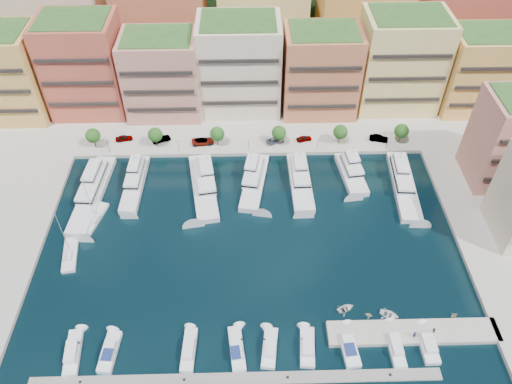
# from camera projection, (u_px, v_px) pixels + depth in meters

# --- Properties ---
(ground) EXTENTS (400.00, 400.00, 0.00)m
(ground) POSITION_uv_depth(u_px,v_px,m) (250.00, 245.00, 108.41)
(ground) COLOR black
(ground) RESTS_ON ground
(north_quay) EXTENTS (220.00, 64.00, 2.00)m
(north_quay) POSITION_uv_depth(u_px,v_px,m) (247.00, 88.00, 152.64)
(north_quay) COLOR #9E998E
(north_quay) RESTS_ON ground
(hillside) EXTENTS (240.00, 40.00, 58.00)m
(hillside) POSITION_uv_depth(u_px,v_px,m) (246.00, 18.00, 186.89)
(hillside) COLOR #193716
(hillside) RESTS_ON ground
(south_pontoon) EXTENTS (72.00, 2.20, 0.35)m
(south_pontoon) POSITION_uv_depth(u_px,v_px,m) (236.00, 379.00, 86.96)
(south_pontoon) COLOR gray
(south_pontoon) RESTS_ON ground
(finger_pier) EXTENTS (32.00, 5.00, 2.00)m
(finger_pier) POSITION_uv_depth(u_px,v_px,m) (412.00, 334.00, 93.24)
(finger_pier) COLOR #9E998E
(finger_pier) RESTS_ON ground
(apartment_0) EXTENTS (22.00, 16.50, 24.80)m
(apartment_0) POSITION_uv_depth(u_px,v_px,m) (1.00, 74.00, 133.59)
(apartment_0) COLOR #E1A252
(apartment_0) RESTS_ON north_quay
(apartment_1) EXTENTS (20.00, 16.50, 26.80)m
(apartment_1) POSITION_uv_depth(u_px,v_px,m) (84.00, 66.00, 134.71)
(apartment_1) COLOR #B5513C
(apartment_1) RESTS_ON north_quay
(apartment_2) EXTENTS (20.00, 15.50, 22.80)m
(apartment_2) POSITION_uv_depth(u_px,v_px,m) (162.00, 75.00, 135.05)
(apartment_2) COLOR tan
(apartment_2) RESTS_ON north_quay
(apartment_3) EXTENTS (22.00, 16.50, 25.80)m
(apartment_3) POSITION_uv_depth(u_px,v_px,m) (239.00, 65.00, 135.79)
(apartment_3) COLOR beige
(apartment_3) RESTS_ON north_quay
(apartment_4) EXTENTS (20.00, 15.50, 23.80)m
(apartment_4) POSITION_uv_depth(u_px,v_px,m) (320.00, 71.00, 135.45)
(apartment_4) COLOR #C27248
(apartment_4) RESTS_ON north_quay
(apartment_5) EXTENTS (22.00, 16.50, 26.80)m
(apartment_5) POSITION_uv_depth(u_px,v_px,m) (400.00, 62.00, 136.21)
(apartment_5) COLOR #EAD47C
(apartment_5) RESTS_ON north_quay
(apartment_6) EXTENTS (20.00, 15.50, 22.80)m
(apartment_6) POSITION_uv_depth(u_px,v_px,m) (480.00, 71.00, 136.57)
(apartment_6) COLOR #E1A252
(apartment_6) RESTS_ON north_quay
(backblock_0) EXTENTS (26.00, 18.00, 30.00)m
(backblock_0) POSITION_uv_depth(u_px,v_px,m) (62.00, 23.00, 149.03)
(backblock_0) COLOR beige
(backblock_0) RESTS_ON north_quay
(backblock_1) EXTENTS (26.00, 18.00, 30.00)m
(backblock_1) POSITION_uv_depth(u_px,v_px,m) (163.00, 22.00, 149.56)
(backblock_1) COLOR #C27248
(backblock_1) RESTS_ON north_quay
(backblock_2) EXTENTS (26.00, 18.00, 30.00)m
(backblock_2) POSITION_uv_depth(u_px,v_px,m) (262.00, 21.00, 150.08)
(backblock_2) COLOR #EAD47C
(backblock_2) RESTS_ON north_quay
(backblock_3) EXTENTS (26.00, 18.00, 30.00)m
(backblock_3) POSITION_uv_depth(u_px,v_px,m) (362.00, 19.00, 150.61)
(backblock_3) COLOR #E1A252
(backblock_3) RESTS_ON north_quay
(backblock_4) EXTENTS (26.00, 18.00, 30.00)m
(backblock_4) POSITION_uv_depth(u_px,v_px,m) (460.00, 18.00, 151.14)
(backblock_4) COLOR #B5513C
(backblock_4) RESTS_ON north_quay
(tree_0) EXTENTS (3.80, 3.80, 5.65)m
(tree_0) POSITION_uv_depth(u_px,v_px,m) (93.00, 136.00, 128.29)
(tree_0) COLOR #473323
(tree_0) RESTS_ON north_quay
(tree_1) EXTENTS (3.80, 3.80, 5.65)m
(tree_1) POSITION_uv_depth(u_px,v_px,m) (155.00, 135.00, 128.57)
(tree_1) COLOR #473323
(tree_1) RESTS_ON north_quay
(tree_2) EXTENTS (3.80, 3.80, 5.65)m
(tree_2) POSITION_uv_depth(u_px,v_px,m) (217.00, 134.00, 128.85)
(tree_2) COLOR #473323
(tree_2) RESTS_ON north_quay
(tree_3) EXTENTS (3.80, 3.80, 5.65)m
(tree_3) POSITION_uv_depth(u_px,v_px,m) (279.00, 133.00, 129.13)
(tree_3) COLOR #473323
(tree_3) RESTS_ON north_quay
(tree_4) EXTENTS (3.80, 3.80, 5.65)m
(tree_4) POSITION_uv_depth(u_px,v_px,m) (340.00, 132.00, 129.41)
(tree_4) COLOR #473323
(tree_4) RESTS_ON north_quay
(tree_5) EXTENTS (3.80, 3.80, 5.65)m
(tree_5) POSITION_uv_depth(u_px,v_px,m) (402.00, 131.00, 129.69)
(tree_5) COLOR #473323
(tree_5) RESTS_ON north_quay
(lamppost_0) EXTENTS (0.30, 0.30, 4.20)m
(lamppost_0) POSITION_uv_depth(u_px,v_px,m) (108.00, 144.00, 127.36)
(lamppost_0) COLOR black
(lamppost_0) RESTS_ON north_quay
(lamppost_1) EXTENTS (0.30, 0.30, 4.20)m
(lamppost_1) POSITION_uv_depth(u_px,v_px,m) (178.00, 143.00, 127.67)
(lamppost_1) COLOR black
(lamppost_1) RESTS_ON north_quay
(lamppost_2) EXTENTS (0.30, 0.30, 4.20)m
(lamppost_2) POSITION_uv_depth(u_px,v_px,m) (248.00, 142.00, 127.99)
(lamppost_2) COLOR black
(lamppost_2) RESTS_ON north_quay
(lamppost_3) EXTENTS (0.30, 0.30, 4.20)m
(lamppost_3) POSITION_uv_depth(u_px,v_px,m) (318.00, 141.00, 128.31)
(lamppost_3) COLOR black
(lamppost_3) RESTS_ON north_quay
(lamppost_4) EXTENTS (0.30, 0.30, 4.20)m
(lamppost_4) POSITION_uv_depth(u_px,v_px,m) (388.00, 140.00, 128.62)
(lamppost_4) COLOR black
(lamppost_4) RESTS_ON north_quay
(yacht_0) EXTENTS (6.85, 26.36, 7.30)m
(yacht_0) POSITION_uv_depth(u_px,v_px,m) (93.00, 190.00, 119.08)
(yacht_0) COLOR silver
(yacht_0) RESTS_ON ground
(yacht_1) EXTENTS (4.82, 19.52, 7.30)m
(yacht_1) POSITION_uv_depth(u_px,v_px,m) (135.00, 181.00, 121.48)
(yacht_1) COLOR silver
(yacht_1) RESTS_ON ground
(yacht_2) EXTENTS (8.57, 23.06, 7.30)m
(yacht_2) POSITION_uv_depth(u_px,v_px,m) (203.00, 183.00, 120.69)
(yacht_2) COLOR silver
(yacht_2) RESTS_ON ground
(yacht_3) EXTENTS (7.90, 20.08, 7.30)m
(yacht_3) POSITION_uv_depth(u_px,v_px,m) (254.00, 179.00, 121.88)
(yacht_3) COLOR silver
(yacht_3) RESTS_ON ground
(yacht_4) EXTENTS (5.34, 20.28, 7.30)m
(yacht_4) POSITION_uv_depth(u_px,v_px,m) (300.00, 179.00, 121.92)
(yacht_4) COLOR silver
(yacht_4) RESTS_ON ground
(yacht_5) EXTENTS (6.50, 15.44, 7.30)m
(yacht_5) POSITION_uv_depth(u_px,v_px,m) (351.00, 171.00, 123.81)
(yacht_5) COLOR silver
(yacht_5) RESTS_ON ground
(yacht_6) EXTENTS (6.50, 24.03, 7.30)m
(yacht_6) POSITION_uv_depth(u_px,v_px,m) (403.00, 182.00, 121.15)
(yacht_6) COLOR silver
(yacht_6) RESTS_ON ground
(cruiser_0) EXTENTS (3.33, 9.11, 2.55)m
(cruiser_0) POSITION_uv_depth(u_px,v_px,m) (73.00, 353.00, 89.91)
(cruiser_0) COLOR white
(cruiser_0) RESTS_ON ground
(cruiser_1) EXTENTS (3.33, 8.14, 2.66)m
(cruiser_1) POSITION_uv_depth(u_px,v_px,m) (109.00, 352.00, 90.00)
(cruiser_1) COLOR white
(cruiser_1) RESTS_ON ground
(cruiser_3) EXTENTS (2.76, 8.61, 2.55)m
(cruiser_3) POSITION_uv_depth(u_px,v_px,m) (189.00, 350.00, 90.28)
(cruiser_3) COLOR white
(cruiser_3) RESTS_ON ground
(cruiser_4) EXTENTS (3.47, 9.00, 2.66)m
(cruiser_4) POSITION_uv_depth(u_px,v_px,m) (237.00, 349.00, 90.40)
(cruiser_4) COLOR white
(cruiser_4) RESTS_ON ground
(cruiser_5) EXTENTS (3.51, 8.15, 2.55)m
(cruiser_5) POSITION_uv_depth(u_px,v_px,m) (270.00, 348.00, 90.54)
(cruiser_5) COLOR white
(cruiser_5) RESTS_ON ground
(cruiser_6) EXTENTS (3.29, 7.99, 2.55)m
(cruiser_6) POSITION_uv_depth(u_px,v_px,m) (307.00, 347.00, 90.66)
(cruiser_6) COLOR white
(cruiser_6) RESTS_ON ground
(cruiser_7) EXTENTS (3.47, 8.50, 2.66)m
(cruiser_7) POSITION_uv_depth(u_px,v_px,m) (349.00, 347.00, 90.76)
(cruiser_7) COLOR white
(cruiser_7) RESTS_ON ground
(cruiser_8) EXTENTS (2.58, 8.98, 2.55)m
(cruiser_8) POSITION_uv_depth(u_px,v_px,m) (395.00, 345.00, 90.93)
(cruiser_8) COLOR white
(cruiser_8) RESTS_ON ground
(cruiser_9) EXTENTS (2.85, 7.76, 2.55)m
(cruiser_9) POSITION_uv_depth(u_px,v_px,m) (428.00, 345.00, 91.05)
(cruiser_9) COLOR white
(cruiser_9) RESTS_ON ground
(sailboat_2) EXTENTS (5.08, 9.94, 13.20)m
(sailboat_2) POSITION_uv_depth(u_px,v_px,m) (95.00, 219.00, 113.64)
(sailboat_2) COLOR silver
(sailboat_2) RESTS_ON ground
(sailboat_1) EXTENTS (4.15, 9.54, 13.20)m
(sailboat_1) POSITION_uv_depth(u_px,v_px,m) (70.00, 255.00, 106.11)
(sailboat_1) COLOR silver
(sailboat_1) RESTS_ON ground
(tender_1) EXTENTS (1.91, 1.80, 0.80)m
(tender_1) POSITION_uv_depth(u_px,v_px,m) (369.00, 315.00, 95.67)
(tender_1) COLOR beige
(tender_1) RESTS_ON ground
(tender_3) EXTENTS (1.96, 1.84, 0.83)m
(tender_3) POSITION_uv_depth(u_px,v_px,m) (454.00, 315.00, 95.57)
(tender_3) COLOR #C6B597
(tender_3) RESTS_ON ground
(tender_2) EXTENTS (4.43, 3.91, 0.76)m
(tender_2) POSITION_uv_depth(u_px,v_px,m) (389.00, 315.00, 95.72)
(tender_2) COLOR white
(tender_2) RESTS_ON ground
(tender_0) EXTENTS (4.13, 3.59, 0.72)m
(tender_0) POSITION_uv_depth(u_px,v_px,m) (346.00, 309.00, 96.70)
(tender_0) COLOR silver
(tender_0) RESTS_ON ground
(car_0) EXTENTS (4.63, 2.55, 1.49)m
(car_0) POSITION_uv_depth(u_px,v_px,m) (124.00, 138.00, 132.40)
(car_0) COLOR gray
(car_0) RESTS_ON north_quay
(car_1) EXTENTS (5.15, 3.56, 1.61)m
(car_1) POSITION_uv_depth(u_px,v_px,m) (161.00, 139.00, 132.04)
(car_1) COLOR gray
(car_1) RESTS_ON north_quay
(car_2) EXTENTS (5.96, 3.11, 1.60)m
(car_2) POSITION_uv_depth(u_px,v_px,m) (203.00, 141.00, 131.34)
(car_2) COLOR gray
(car_2) RESTS_ON north_quay
(car_3) EXTENTS (5.48, 3.71, 1.47)m
(car_3) POSITION_uv_depth(u_px,v_px,m) (275.00, 140.00, 131.72)
(car_3) COLOR gray
(car_3) RESTS_ON north_quay
(car_4) EXTENTS (4.38, 2.65, 1.40)m
(car_4) POSITION_uv_depth(u_px,v_px,m) (304.00, 138.00, 132.36)
(car_4) COLOR gray
(car_4) RESTS_ON north_quay
(car_5) EXTENTS (5.12, 2.79, 1.60)m
(car_5) POSITION_uv_depth(u_px,v_px,m) (379.00, 138.00, 132.22)
(car_5) COLOR gray
(car_5) RESTS_ON north_quay
(person_0) EXTENTS (0.65, 0.79, 1.84)m
(person_0) POSITION_uv_depth(u_px,v_px,m) (414.00, 335.00, 90.99)
(person_0) COLOR #272D4F
(person_0) RESTS_ON finger_pier
(person_1) EXTENTS (1.12, 1.11, 1.82)m
(person_1) POSITION_uv_depth(u_px,v_px,m) (433.00, 331.00, 91.51)
(person_1) COLOR #49312C
(person_1) RESTS_ON finger_pier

